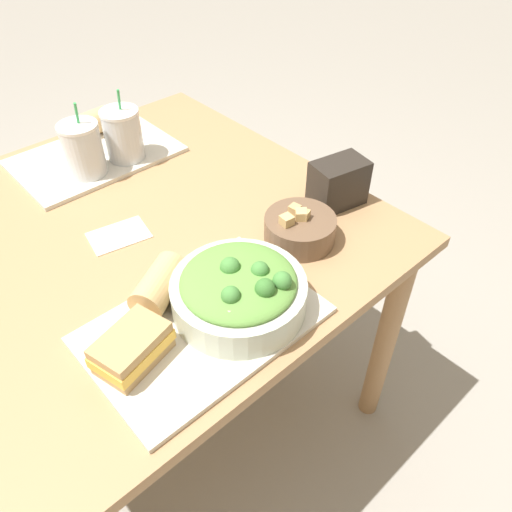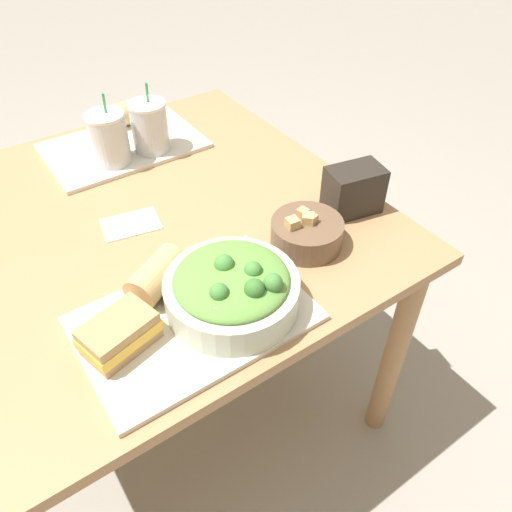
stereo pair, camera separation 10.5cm
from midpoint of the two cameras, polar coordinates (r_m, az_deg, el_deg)
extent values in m
plane|color=gray|center=(1.80, -8.22, -15.18)|extent=(12.00, 12.00, 0.00)
cube|color=#A37A51|center=(1.26, -11.44, 3.31)|extent=(1.14, 1.08, 0.03)
cylinder|color=#A37A51|center=(1.50, 17.53, -10.72)|extent=(0.06, 0.06, 0.72)
cylinder|color=#A37A51|center=(2.01, -2.96, 7.26)|extent=(0.06, 0.06, 0.72)
cube|color=beige|center=(0.99, -4.05, -7.29)|extent=(0.44, 0.30, 0.01)
cube|color=beige|center=(1.55, -13.02, 12.11)|extent=(0.44, 0.30, 0.01)
cylinder|color=beige|center=(0.98, 0.28, -4.39)|extent=(0.27, 0.27, 0.07)
ellipsoid|color=#5B8E3D|center=(0.95, 0.29, -2.82)|extent=(0.23, 0.23, 0.05)
sphere|color=#427F38|center=(0.95, -0.51, -1.12)|extent=(0.04, 0.04, 0.04)
sphere|color=#427F38|center=(0.94, 2.84, -1.81)|extent=(0.04, 0.04, 0.04)
sphere|color=#427F38|center=(0.90, -0.68, -4.25)|extent=(0.04, 0.04, 0.04)
sphere|color=#38702D|center=(0.91, 3.12, -3.93)|extent=(0.04, 0.04, 0.04)
sphere|color=#427F38|center=(0.92, 5.21, -3.25)|extent=(0.04, 0.04, 0.04)
cube|color=beige|center=(0.91, -0.53, -5.07)|extent=(0.05, 0.04, 0.01)
cube|color=beige|center=(0.96, 1.29, -1.50)|extent=(0.06, 0.06, 0.01)
cylinder|color=brown|center=(1.15, 8.42, 2.49)|extent=(0.17, 0.17, 0.06)
cylinder|color=brown|center=(1.13, 8.54, 3.42)|extent=(0.15, 0.15, 0.01)
cube|color=tan|center=(1.14, 8.00, 4.72)|extent=(0.03, 0.03, 0.02)
cube|color=tan|center=(1.12, 8.63, 4.05)|extent=(0.04, 0.04, 0.03)
cube|color=tan|center=(1.11, 6.90, 3.57)|extent=(0.03, 0.03, 0.03)
cube|color=tan|center=(1.12, 8.65, 4.10)|extent=(0.04, 0.04, 0.03)
cube|color=tan|center=(1.13, 8.49, 3.92)|extent=(0.02, 0.02, 0.02)
cube|color=tan|center=(1.13, 8.96, 4.03)|extent=(0.03, 0.03, 0.02)
cube|color=tan|center=(0.95, -12.10, -9.69)|extent=(0.15, 0.11, 0.02)
cube|color=#EFB742|center=(0.94, -12.29, -8.86)|extent=(0.15, 0.12, 0.02)
cube|color=tan|center=(0.92, -12.49, -7.99)|extent=(0.15, 0.11, 0.02)
cylinder|color=tan|center=(1.02, -8.43, -2.42)|extent=(0.15, 0.13, 0.07)
cylinder|color=beige|center=(1.06, -6.64, -0.31)|extent=(0.04, 0.06, 0.07)
cylinder|color=tan|center=(1.64, -13.12, 15.46)|extent=(0.12, 0.08, 0.07)
cylinder|color=beige|center=(1.66, -11.44, 16.08)|extent=(0.01, 0.07, 0.07)
cylinder|color=silver|center=(1.44, -14.39, 12.67)|extent=(0.10, 0.10, 0.14)
cylinder|color=black|center=(1.44, -14.34, 12.39)|extent=(0.09, 0.09, 0.11)
cylinder|color=white|center=(1.40, -14.90, 15.20)|extent=(0.11, 0.11, 0.01)
cylinder|color=green|center=(1.39, -14.81, 16.34)|extent=(0.01, 0.02, 0.07)
cylinder|color=silver|center=(1.47, -10.01, 14.14)|extent=(0.10, 0.10, 0.13)
cylinder|color=maroon|center=(1.48, -9.97, 13.86)|extent=(0.09, 0.09, 0.11)
cylinder|color=white|center=(1.44, -10.35, 16.61)|extent=(0.11, 0.11, 0.01)
cylinder|color=green|center=(1.43, -10.21, 17.72)|extent=(0.01, 0.02, 0.07)
cube|color=#28231E|center=(1.26, 13.45, 7.26)|extent=(0.15, 0.11, 0.12)
cube|color=silver|center=(1.24, -11.79, 3.48)|extent=(0.15, 0.12, 0.00)
camera|label=1|loc=(0.05, -87.13, 2.59)|focal=35.00mm
camera|label=2|loc=(0.05, 92.87, -2.59)|focal=35.00mm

